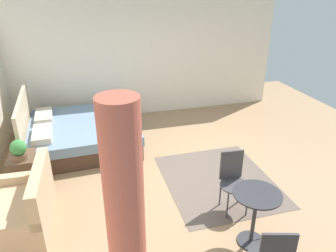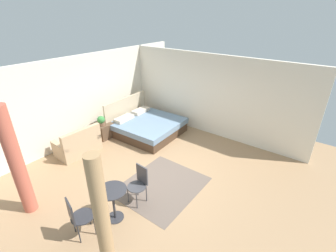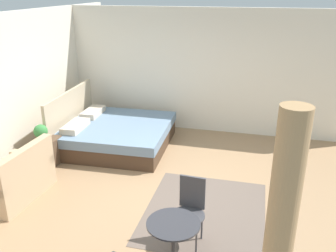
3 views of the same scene
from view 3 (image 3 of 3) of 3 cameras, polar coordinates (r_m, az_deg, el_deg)
ground_plane at (r=5.93m, az=1.87°, el=-10.81°), size 8.89×9.43×0.02m
wall_right at (r=8.13m, az=6.51°, el=8.47°), size 0.12×6.43×2.72m
area_rug at (r=5.55m, az=5.82°, el=-13.22°), size 2.03×1.73×0.01m
bed at (r=7.59m, az=-8.40°, el=-1.15°), size 2.10×2.15×1.13m
couch at (r=6.22m, az=-22.94°, el=-7.93°), size 1.25×0.83×0.87m
nightstand at (r=7.10m, az=-18.56°, el=-3.92°), size 0.53×0.42×0.50m
potted_plant at (r=6.86m, az=-19.32°, el=-1.09°), size 0.25×0.25×0.33m
balcony_table at (r=4.17m, az=0.83°, el=-17.59°), size 0.59×0.59×0.75m
cafe_chair_near_window at (r=4.73m, az=3.54°, el=-12.31°), size 0.45×0.45×0.89m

